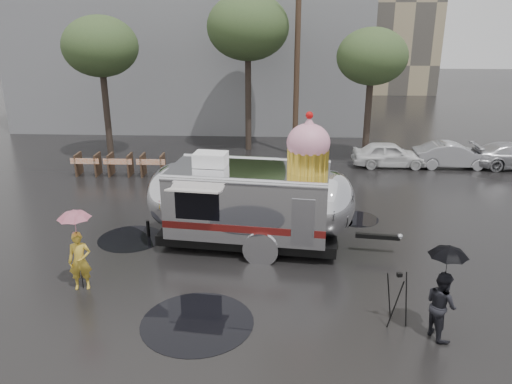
{
  "coord_description": "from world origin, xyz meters",
  "views": [
    {
      "loc": [
        1.66,
        -11.55,
        6.92
      ],
      "look_at": [
        0.98,
        2.98,
        1.76
      ],
      "focal_mm": 35.0,
      "sensor_mm": 36.0,
      "label": 1
    }
  ],
  "objects_px": {
    "person_left": "(80,261)",
    "airstream_trailer": "(253,199)",
    "person_right": "(441,305)",
    "tripod": "(397,295)"
  },
  "relations": [
    {
      "from": "airstream_trailer",
      "to": "person_right",
      "type": "height_order",
      "value": "airstream_trailer"
    },
    {
      "from": "airstream_trailer",
      "to": "person_left",
      "type": "height_order",
      "value": "airstream_trailer"
    },
    {
      "from": "airstream_trailer",
      "to": "person_right",
      "type": "relative_size",
      "value": 5.06
    },
    {
      "from": "person_left",
      "to": "person_right",
      "type": "height_order",
      "value": "person_left"
    },
    {
      "from": "tripod",
      "to": "person_left",
      "type": "bearing_deg",
      "value": 161.44
    },
    {
      "from": "airstream_trailer",
      "to": "person_left",
      "type": "bearing_deg",
      "value": -139.36
    },
    {
      "from": "person_left",
      "to": "airstream_trailer",
      "type": "bearing_deg",
      "value": 21.45
    },
    {
      "from": "airstream_trailer",
      "to": "tripod",
      "type": "xyz_separation_m",
      "value": [
        3.6,
        -4.21,
        -0.77
      ]
    },
    {
      "from": "airstream_trailer",
      "to": "person_left",
      "type": "relative_size",
      "value": 5.05
    },
    {
      "from": "person_right",
      "to": "tripod",
      "type": "xyz_separation_m",
      "value": [
        -0.87,
        0.43,
        -0.03
      ]
    }
  ]
}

